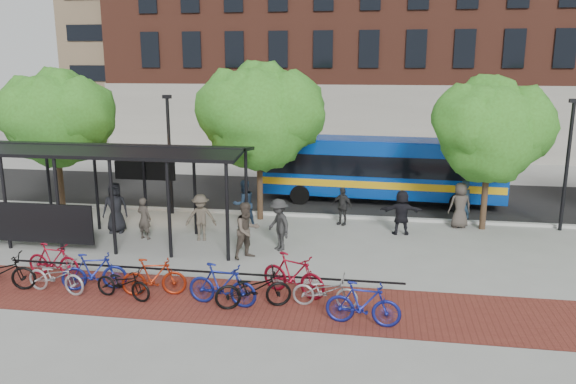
# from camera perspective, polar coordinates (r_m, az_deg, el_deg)

# --- Properties ---
(ground) EXTENTS (160.00, 160.00, 0.00)m
(ground) POSITION_cam_1_polar(r_m,az_deg,el_deg) (20.18, 3.61, -5.64)
(ground) COLOR #9E9E99
(ground) RESTS_ON ground
(asphalt_street) EXTENTS (160.00, 8.00, 0.01)m
(asphalt_street) POSITION_cam_1_polar(r_m,az_deg,el_deg) (27.85, 5.23, -0.40)
(asphalt_street) COLOR black
(asphalt_street) RESTS_ON ground
(curb) EXTENTS (160.00, 0.25, 0.12)m
(curb) POSITION_cam_1_polar(r_m,az_deg,el_deg) (23.97, 4.56, -2.47)
(curb) COLOR #B7B7B2
(curb) RESTS_ON ground
(brick_strip) EXTENTS (24.00, 3.00, 0.01)m
(brick_strip) POSITION_cam_1_polar(r_m,az_deg,el_deg) (15.90, -5.54, -10.95)
(brick_strip) COLOR maroon
(brick_strip) RESTS_ON ground
(bike_rack_rail) EXTENTS (12.00, 0.05, 0.95)m
(bike_rack_rail) POSITION_cam_1_polar(r_m,az_deg,el_deg) (17.05, -9.06, -9.37)
(bike_rack_rail) COLOR black
(bike_rack_rail) RESTS_ON ground
(building_brick) EXTENTS (55.00, 14.00, 20.00)m
(building_brick) POSITION_cam_1_polar(r_m,az_deg,el_deg) (45.91, 20.34, 16.70)
(building_brick) COLOR brown
(building_brick) RESTS_ON ground
(bus_shelter) EXTENTS (10.60, 3.07, 3.60)m
(bus_shelter) POSITION_cam_1_polar(r_m,az_deg,el_deg) (21.33, -18.74, 3.03)
(bus_shelter) COLOR black
(bus_shelter) RESTS_ON ground
(tree_a) EXTENTS (4.90, 4.00, 6.18)m
(tree_a) POSITION_cam_1_polar(r_m,az_deg,el_deg) (26.34, -22.40, 7.25)
(tree_a) COLOR #382619
(tree_a) RESTS_ON ground
(tree_b) EXTENTS (5.15, 4.20, 6.47)m
(tree_b) POSITION_cam_1_polar(r_m,az_deg,el_deg) (22.96, -2.70, 8.05)
(tree_b) COLOR #382619
(tree_b) RESTS_ON ground
(tree_c) EXTENTS (4.66, 3.80, 5.92)m
(tree_c) POSITION_cam_1_polar(r_m,az_deg,el_deg) (22.92, 20.05, 6.25)
(tree_c) COLOR #382619
(tree_c) RESTS_ON ground
(lamp_post_left) EXTENTS (0.35, 0.20, 5.12)m
(lamp_post_left) POSITION_cam_1_polar(r_m,az_deg,el_deg) (24.56, -11.95, 4.08)
(lamp_post_left) COLOR black
(lamp_post_left) RESTS_ON ground
(lamp_post_right) EXTENTS (0.35, 0.20, 5.12)m
(lamp_post_right) POSITION_cam_1_polar(r_m,az_deg,el_deg) (24.04, 26.53, 2.79)
(lamp_post_right) COLOR black
(lamp_post_right) RESTS_ON ground
(bus) EXTENTS (11.26, 3.18, 3.01)m
(bus) POSITION_cam_1_polar(r_m,az_deg,el_deg) (26.53, 9.34, 2.60)
(bus) COLOR #0838A0
(bus) RESTS_ON ground
(bike_1) EXTENTS (1.78, 0.63, 1.05)m
(bike_1) POSITION_cam_1_polar(r_m,az_deg,el_deg) (18.81, -22.74, -6.38)
(bike_1) COLOR maroon
(bike_1) RESTS_ON ground
(bike_2) EXTENTS (1.98, 0.96, 0.99)m
(bike_2) POSITION_cam_1_polar(r_m,az_deg,el_deg) (17.48, -22.51, -7.92)
(bike_2) COLOR #A3A3A6
(bike_2) RESTS_ON ground
(bike_3) EXTENTS (1.93, 1.02, 1.11)m
(bike_3) POSITION_cam_1_polar(r_m,az_deg,el_deg) (17.28, -19.10, -7.66)
(bike_3) COLOR navy
(bike_3) RESTS_ON ground
(bike_4) EXTENTS (1.86, 0.98, 0.93)m
(bike_4) POSITION_cam_1_polar(r_m,az_deg,el_deg) (16.45, -16.41, -8.87)
(bike_4) COLOR black
(bike_4) RESTS_ON ground
(bike_5) EXTENTS (1.90, 0.91, 1.10)m
(bike_5) POSITION_cam_1_polar(r_m,az_deg,el_deg) (16.42, -13.47, -8.40)
(bike_5) COLOR maroon
(bike_5) RESTS_ON ground
(bike_7) EXTENTS (2.02, 0.80, 1.18)m
(bike_7) POSITION_cam_1_polar(r_m,az_deg,el_deg) (15.44, -6.70, -9.35)
(bike_7) COLOR navy
(bike_7) RESTS_ON ground
(bike_8) EXTENTS (2.19, 1.35, 1.08)m
(bike_8) POSITION_cam_1_polar(r_m,az_deg,el_deg) (15.25, -3.55, -9.78)
(bike_8) COLOR black
(bike_8) RESTS_ON ground
(bike_9) EXTENTS (2.10, 1.35, 1.22)m
(bike_9) POSITION_cam_1_polar(r_m,az_deg,el_deg) (15.98, 0.55, -8.40)
(bike_9) COLOR maroon
(bike_9) RESTS_ON ground
(bike_10) EXTENTS (1.84, 0.76, 0.94)m
(bike_10) POSITION_cam_1_polar(r_m,az_deg,el_deg) (15.31, 3.79, -9.98)
(bike_10) COLOR #97979A
(bike_10) RESTS_ON ground
(bike_11) EXTENTS (1.94, 0.71, 1.14)m
(bike_11) POSITION_cam_1_polar(r_m,az_deg,el_deg) (14.40, 7.64, -11.19)
(bike_11) COLOR navy
(bike_11) RESTS_ON ground
(pedestrian_0) EXTENTS (1.06, 0.80, 1.96)m
(pedestrian_0) POSITION_cam_1_polar(r_m,az_deg,el_deg) (22.65, -17.13, -1.53)
(pedestrian_0) COLOR black
(pedestrian_0) RESTS_ON ground
(pedestrian_1) EXTENTS (0.67, 0.53, 1.59)m
(pedestrian_1) POSITION_cam_1_polar(r_m,az_deg,el_deg) (21.54, -14.40, -2.60)
(pedestrian_1) COLOR #3A342E
(pedestrian_1) RESTS_ON ground
(pedestrian_2) EXTENTS (1.19, 1.16, 1.93)m
(pedestrian_2) POSITION_cam_1_polar(r_m,az_deg,el_deg) (22.40, -4.51, -1.18)
(pedestrian_2) COLOR #1F3149
(pedestrian_2) RESTS_ON ground
(pedestrian_3) EXTENTS (1.24, 0.88, 1.75)m
(pedestrian_3) POSITION_cam_1_polar(r_m,az_deg,el_deg) (20.94, -8.84, -2.56)
(pedestrian_3) COLOR brown
(pedestrian_3) RESTS_ON ground
(pedestrian_4) EXTENTS (0.98, 0.73, 1.55)m
(pedestrian_4) POSITION_cam_1_polar(r_m,az_deg,el_deg) (22.82, 5.52, -1.43)
(pedestrian_4) COLOR #282828
(pedestrian_4) RESTS_ON ground
(pedestrian_5) EXTENTS (1.65, 0.65, 1.74)m
(pedestrian_5) POSITION_cam_1_polar(r_m,az_deg,el_deg) (21.84, 11.46, -2.04)
(pedestrian_5) COLOR black
(pedestrian_5) RESTS_ON ground
(pedestrian_6) EXTENTS (1.01, 0.78, 1.83)m
(pedestrian_6) POSITION_cam_1_polar(r_m,az_deg,el_deg) (23.29, 17.08, -1.30)
(pedestrian_6) COLOR #443D37
(pedestrian_6) RESTS_ON ground
(pedestrian_7) EXTENTS (0.81, 0.71, 1.88)m
(pedestrian_7) POSITION_cam_1_polar(r_m,az_deg,el_deg) (23.58, 17.38, -1.09)
(pedestrian_7) COLOR #1D3044
(pedestrian_7) RESTS_ON ground
(pedestrian_8) EXTENTS (1.18, 1.18, 1.93)m
(pedestrian_8) POSITION_cam_1_polar(r_m,az_deg,el_deg) (18.85, -4.18, -3.92)
(pedestrian_8) COLOR #4E443A
(pedestrian_8) RESTS_ON ground
(pedestrian_9) EXTENTS (1.29, 1.35, 1.84)m
(pedestrian_9) POSITION_cam_1_polar(r_m,az_deg,el_deg) (19.62, -0.94, -3.34)
(pedestrian_9) COLOR #2A2A2A
(pedestrian_9) RESTS_ON ground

